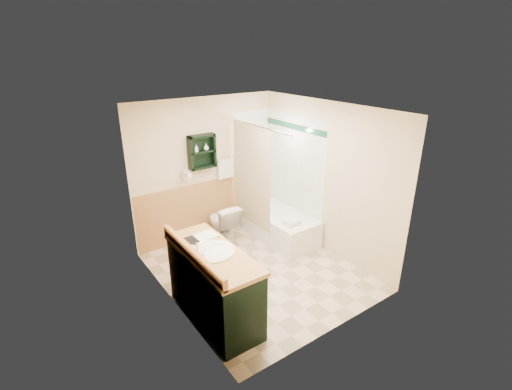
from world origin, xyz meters
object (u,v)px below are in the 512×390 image
Objects in this scene: vanity_book at (186,235)px; bathtub at (278,225)px; toilet at (223,223)px; soap_bottle_a at (196,150)px; wall_shelf at (202,152)px; vanity at (214,285)px; hair_dryer at (186,175)px; soap_bottle_b at (206,148)px.

bathtub is at bearing 19.96° from vanity_book.
toilet is (-0.86, 0.42, 0.11)m from bathtub.
soap_bottle_a reaches higher than vanity_book.
vanity_book is at bearing -124.25° from wall_shelf.
vanity is 2.34m from soap_bottle_a.
hair_dryer is at bearing 150.77° from bathtub.
wall_shelf reaches higher than vanity_book.
hair_dryer is at bearing 171.52° from soap_bottle_a.
wall_shelf is at bearing -4.76° from hair_dryer.
vanity is 5.96× the size of vanity_book.
vanity is at bearing -107.20° from hair_dryer.
toilet is (1.06, 1.60, -0.12)m from vanity.
vanity_book is 2.00m from soap_bottle_b.
vanity_book is 1.91m from soap_bottle_a.
soap_bottle_a is at bearing 56.23° from vanity_book.
soap_bottle_b is (1.13, 1.55, 0.56)m from vanity_book.
hair_dryer is 0.55m from soap_bottle_b.
vanity_book is at bearing 115.87° from vanity.
wall_shelf is 0.09m from soap_bottle_b.
soap_bottle_a is 0.17m from soap_bottle_b.
hair_dryer reaches higher than toilet.
hair_dryer is 1.80m from bathtub.
soap_bottle_a reaches higher than bathtub.
wall_shelf is 0.11m from soap_bottle_a.
vanity_book is at bearing -126.16° from soap_bottle_b.
soap_bottle_a is at bearing -177.11° from wall_shelf.
soap_bottle_b is (-0.09, 0.30, 1.26)m from toilet.
wall_shelf is 1.25m from toilet.
bathtub is 0.97m from toilet.
vanity reaches higher than bathtub.
soap_bottle_a is 1.13× the size of soap_bottle_b.
toilet is at bearing 43.83° from vanity_book.
hair_dryer is 2.35× the size of soap_bottle_b.
bathtub is at bearing -32.33° from soap_bottle_a.
vanity_book is 2.12× the size of soap_bottle_a.
soap_bottle_b is (0.37, -0.03, 0.40)m from hair_dryer.
bathtub is 2.14× the size of toilet.
soap_bottle_b is at bearing 62.88° from vanity.
soap_bottle_a is (-1.12, 0.71, 1.36)m from bathtub.
hair_dryer is 1.76m from vanity_book.
toilet is at bearing 154.32° from bathtub.
vanity is 1.92m from toilet.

